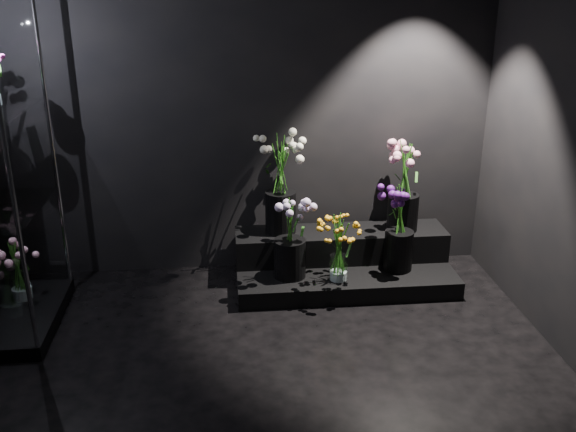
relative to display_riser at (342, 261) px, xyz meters
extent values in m
plane|color=black|center=(-0.78, -1.66, -0.16)|extent=(4.00, 4.00, 0.00)
plane|color=black|center=(-0.78, 0.34, 1.24)|extent=(4.00, 0.00, 4.00)
cube|color=black|center=(0.00, -0.09, -0.09)|extent=(1.72, 0.76, 0.14)
cube|color=black|center=(0.00, 0.10, 0.10)|extent=(1.72, 0.38, 0.24)
cube|color=black|center=(-2.45, -0.48, -0.11)|extent=(0.61, 1.02, 0.10)
cylinder|color=white|center=(-0.09, -0.30, 0.09)|extent=(0.14, 0.14, 0.20)
cylinder|color=black|center=(-0.45, -0.20, 0.14)|extent=(0.25, 0.25, 0.30)
cylinder|color=black|center=(0.41, -0.15, 0.15)|extent=(0.22, 0.22, 0.32)
cylinder|color=black|center=(-0.49, 0.14, 0.39)|extent=(0.25, 0.25, 0.34)
cylinder|color=black|center=(0.50, 0.08, 0.38)|extent=(0.25, 0.25, 0.30)
cylinder|color=white|center=(-2.44, -0.29, 0.07)|extent=(0.15, 0.15, 0.25)
camera|label=1|loc=(-0.92, -4.66, 2.21)|focal=40.00mm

